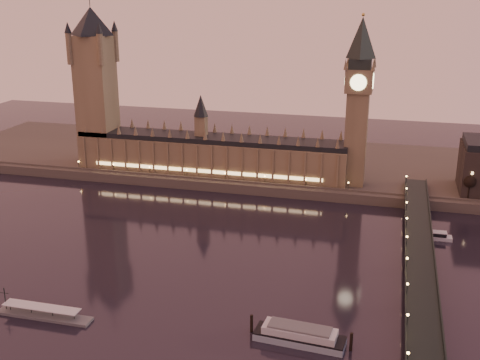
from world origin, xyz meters
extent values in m
plane|color=black|center=(0.00, 0.00, 0.00)|extent=(700.00, 700.00, 0.00)
cube|color=#423D35|center=(30.00, 165.00, 3.00)|extent=(560.00, 130.00, 6.00)
cube|color=brown|center=(-40.00, 121.00, 17.00)|extent=(180.00, 26.00, 22.00)
cube|color=black|center=(-40.00, 121.00, 29.60)|extent=(180.00, 22.00, 3.20)
cube|color=#FFCC7F|center=(-40.00, 107.50, 11.00)|extent=(153.00, 0.25, 2.20)
cube|color=brown|center=(-120.00, 121.00, 50.00)|extent=(22.00, 22.00, 88.00)
cone|color=black|center=(-120.00, 121.00, 103.00)|extent=(31.68, 31.68, 18.00)
cube|color=brown|center=(54.00, 121.00, 35.00)|extent=(13.00, 13.00, 58.00)
cube|color=brown|center=(54.00, 121.00, 71.00)|extent=(16.00, 16.00, 14.00)
cylinder|color=#FFEAA5|center=(54.00, 112.82, 71.00)|extent=(9.60, 0.35, 9.60)
cylinder|color=#FFEAA5|center=(45.82, 121.00, 71.00)|extent=(0.35, 9.60, 9.60)
cube|color=black|center=(54.00, 121.00, 81.00)|extent=(13.00, 13.00, 6.00)
cone|color=black|center=(54.00, 121.00, 96.00)|extent=(17.68, 17.68, 24.00)
sphere|color=gold|center=(54.00, 121.00, 109.00)|extent=(2.00, 2.00, 2.00)
cube|color=black|center=(92.00, 0.00, 8.00)|extent=(13.00, 260.00, 2.00)
cube|color=black|center=(85.70, 0.00, 9.50)|extent=(0.60, 260.00, 1.00)
cube|color=black|center=(98.30, 0.00, 9.50)|extent=(0.60, 260.00, 1.00)
cylinder|color=black|center=(119.64, 109.00, 11.16)|extent=(0.70, 0.70, 10.31)
sphere|color=black|center=(119.64, 109.00, 16.54)|extent=(6.87, 6.87, 6.87)
cube|color=silver|center=(98.26, 57.92, 0.96)|extent=(22.67, 5.87, 1.91)
cube|color=black|center=(98.26, 57.92, 2.87)|extent=(16.78, 4.80, 1.91)
cube|color=silver|center=(98.26, 57.92, 4.00)|extent=(17.23, 5.03, 0.35)
cube|color=#8CA2B2|center=(48.47, -53.71, 1.36)|extent=(34.01, 11.96, 2.71)
cube|color=black|center=(48.47, -53.71, 2.97)|extent=(34.01, 11.96, 0.52)
cube|color=silver|center=(48.47, -53.71, 4.59)|extent=(27.69, 10.43, 2.71)
cube|color=#595B5E|center=(48.47, -53.71, 6.31)|extent=(23.44, 9.07, 0.73)
cylinder|color=black|center=(29.75, -51.25, 3.55)|extent=(1.15, 1.15, 7.09)
cylinder|color=black|center=(67.19, -54.18, 3.55)|extent=(1.15, 1.15, 7.09)
cube|color=#595B5E|center=(-52.23, -61.63, 0.57)|extent=(39.80, 6.63, 1.14)
cube|color=silver|center=(-53.18, -61.63, 4.31)|extent=(32.22, 5.69, 0.28)
cylinder|color=black|center=(-69.29, -61.63, 5.88)|extent=(0.38, 0.38, 9.48)
cylinder|color=black|center=(-69.29, -61.63, 8.25)|extent=(3.79, 0.23, 0.23)
camera|label=1|loc=(75.79, -244.89, 125.15)|focal=45.00mm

